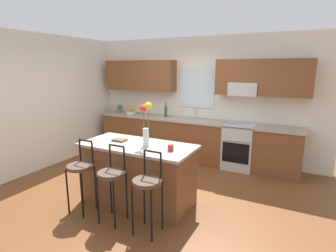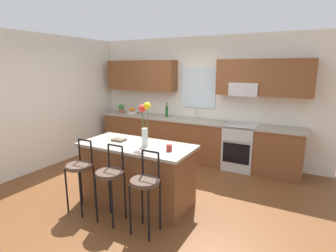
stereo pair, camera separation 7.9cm
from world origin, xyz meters
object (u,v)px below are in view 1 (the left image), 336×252
at_px(flower_vase, 146,121).
at_px(potted_plant_small, 120,108).
at_px(oven_range, 239,146).
at_px(mug_ceramic, 171,148).
at_px(bar_stool_far, 148,185).
at_px(bar_stool_middle, 112,177).
at_px(bottle_olive_oil, 166,111).
at_px(fruit_bowl_oranges, 131,112).
at_px(cookbook, 120,140).
at_px(kitchen_island, 138,173).
at_px(bar_stool_near, 81,170).

height_order(flower_vase, potted_plant_small, flower_vase).
relative_size(oven_range, mug_ceramic, 10.22).
bearing_deg(bar_stool_far, bar_stool_middle, 180.00).
bearing_deg(bar_stool_middle, bottle_olive_oil, 103.26).
bearing_deg(fruit_bowl_oranges, flower_vase, -50.50).
bearing_deg(flower_vase, bottle_olive_oil, 110.49).
bearing_deg(cookbook, kitchen_island, -5.03).
height_order(bar_stool_near, flower_vase, flower_vase).
xyz_separation_m(oven_range, bar_stool_far, (-0.50, -2.76, 0.18)).
distance_m(bar_stool_far, mug_ceramic, 0.65).
relative_size(kitchen_island, bar_stool_far, 1.66).
xyz_separation_m(oven_range, bottle_olive_oil, (-1.71, 0.02, 0.60)).
xyz_separation_m(bar_stool_middle, bottle_olive_oil, (-0.66, 2.78, 0.42)).
height_order(bar_stool_far, mug_ceramic, bar_stool_far).
relative_size(oven_range, kitchen_island, 0.53).
bearing_deg(cookbook, bar_stool_near, -107.19).
relative_size(bar_stool_near, fruit_bowl_oranges, 4.34).
bearing_deg(kitchen_island, bar_stool_far, -48.22).
bearing_deg(fruit_bowl_oranges, bar_stool_far, -51.95).
height_order(flower_vase, bottle_olive_oil, flower_vase).
bearing_deg(oven_range, cookbook, -123.62).
height_order(oven_range, fruit_bowl_oranges, fruit_bowl_oranges).
distance_m(oven_range, kitchen_island, 2.39).
relative_size(oven_range, bar_stool_near, 0.88).
distance_m(kitchen_island, potted_plant_small, 2.98).
xyz_separation_m(flower_vase, bottle_olive_oil, (-0.81, 2.16, -0.23)).
bearing_deg(bar_stool_middle, potted_plant_small, 125.18).
bearing_deg(bar_stool_far, cookbook, 144.32).
bearing_deg(kitchen_island, bar_stool_near, -131.78).
bearing_deg(potted_plant_small, bar_stool_near, -63.11).
height_order(bar_stool_near, bar_stool_far, same).
relative_size(kitchen_island, bar_stool_middle, 1.66).
bearing_deg(bar_stool_far, kitchen_island, 131.78).
relative_size(flower_vase, fruit_bowl_oranges, 2.68).
xyz_separation_m(kitchen_island, cookbook, (-0.35, 0.03, 0.47)).
relative_size(mug_ceramic, bottle_olive_oil, 0.27).
height_order(cookbook, bottle_olive_oil, bottle_olive_oil).
bearing_deg(oven_range, bottle_olive_oil, 179.17).
bearing_deg(oven_range, potted_plant_small, 179.53).
distance_m(bar_stool_far, cookbook, 1.15).
bearing_deg(cookbook, oven_range, 56.38).
bearing_deg(mug_ceramic, kitchen_island, 174.68).
height_order(oven_range, bottle_olive_oil, bottle_olive_oil).
distance_m(bar_stool_near, bar_stool_middle, 0.55).
bearing_deg(mug_ceramic, cookbook, 174.79).
distance_m(fruit_bowl_oranges, bottle_olive_oil, 0.98).
bearing_deg(bar_stool_near, mug_ceramic, 26.35).
bearing_deg(bottle_olive_oil, flower_vase, -69.51).
bearing_deg(mug_ceramic, bar_stool_middle, -136.10).
relative_size(bottle_olive_oil, potted_plant_small, 1.55).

